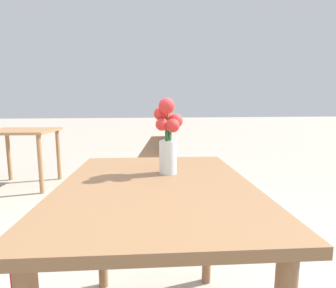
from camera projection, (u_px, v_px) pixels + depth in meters
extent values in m
cube|color=brown|center=(156.00, 186.00, 0.98)|extent=(0.77, 0.99, 0.03)
cylinder|color=brown|center=(102.00, 228.00, 1.42)|extent=(0.05, 0.05, 0.69)
cylinder|color=brown|center=(207.00, 225.00, 1.46)|extent=(0.05, 0.05, 0.69)
cylinder|color=silver|center=(168.00, 157.00, 1.10)|extent=(0.07, 0.07, 0.14)
cylinder|color=silver|center=(168.00, 164.00, 1.10)|extent=(0.06, 0.06, 0.08)
cylinder|color=#337038|center=(171.00, 148.00, 1.10)|extent=(0.01, 0.01, 0.19)
sphere|color=red|center=(176.00, 121.00, 1.09)|extent=(0.06, 0.06, 0.06)
cylinder|color=#337038|center=(169.00, 148.00, 1.11)|extent=(0.01, 0.01, 0.20)
sphere|color=red|center=(171.00, 121.00, 1.11)|extent=(0.05, 0.05, 0.05)
cylinder|color=#337038|center=(167.00, 146.00, 1.10)|extent=(0.01, 0.01, 0.21)
sphere|color=red|center=(165.00, 117.00, 1.10)|extent=(0.06, 0.06, 0.06)
cylinder|color=#337038|center=(166.00, 145.00, 1.09)|extent=(0.01, 0.01, 0.22)
sphere|color=red|center=(161.00, 114.00, 1.08)|extent=(0.06, 0.06, 0.06)
cylinder|color=#337038|center=(166.00, 150.00, 1.09)|extent=(0.01, 0.01, 0.18)
sphere|color=red|center=(162.00, 124.00, 1.06)|extent=(0.05, 0.05, 0.05)
cylinder|color=#337038|center=(168.00, 142.00, 1.08)|extent=(0.01, 0.01, 0.25)
sphere|color=red|center=(167.00, 106.00, 1.04)|extent=(0.06, 0.06, 0.06)
cylinder|color=#337038|center=(170.00, 151.00, 1.08)|extent=(0.01, 0.01, 0.18)
sphere|color=red|center=(173.00, 126.00, 1.05)|extent=(0.06, 0.06, 0.06)
cube|color=#9E7047|center=(159.00, 145.00, 3.79)|extent=(0.65, 1.99, 0.02)
cube|color=#9E7047|center=(170.00, 130.00, 3.76)|extent=(0.33, 1.95, 0.40)
cube|color=#9E7047|center=(155.00, 177.00, 2.92)|extent=(0.33, 0.11, 0.43)
cube|color=#9E7047|center=(162.00, 149.00, 4.74)|extent=(0.33, 0.11, 0.43)
cube|color=#9E7047|center=(21.00, 131.00, 3.19)|extent=(0.82, 0.76, 0.03)
cylinder|color=#9E7047|center=(40.00, 164.00, 2.97)|extent=(0.05, 0.05, 0.68)
cylinder|color=#9E7047|center=(9.00, 155.00, 3.51)|extent=(0.05, 0.05, 0.68)
cylinder|color=#9E7047|center=(58.00, 155.00, 3.54)|extent=(0.05, 0.05, 0.68)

